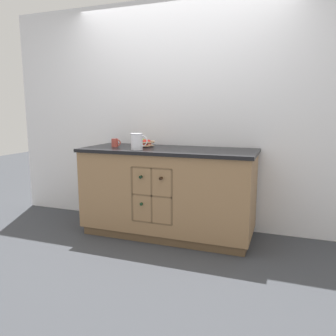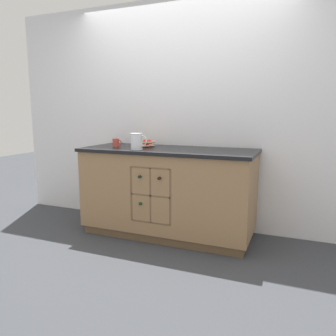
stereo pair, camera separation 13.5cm
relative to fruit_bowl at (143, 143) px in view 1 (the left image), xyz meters
name	(u,v)px [view 1 (the left image)]	position (x,y,z in m)	size (l,w,h in m)	color
ground_plane	(168,234)	(0.33, -0.11, -0.98)	(14.00, 14.00, 0.00)	#383A3F
back_wall	(180,115)	(0.33, 0.30, 0.30)	(4.40, 0.06, 2.55)	white
kitchen_island	(168,192)	(0.33, -0.11, -0.50)	(1.82, 0.74, 0.93)	brown
fruit_bowl	(143,143)	(0.00, 0.00, 0.00)	(0.26, 0.26, 0.09)	tan
white_pitcher	(137,141)	(0.07, -0.32, 0.05)	(0.18, 0.12, 0.17)	white
ceramic_mug	(115,143)	(-0.27, -0.14, 0.00)	(0.11, 0.07, 0.09)	#B7473D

